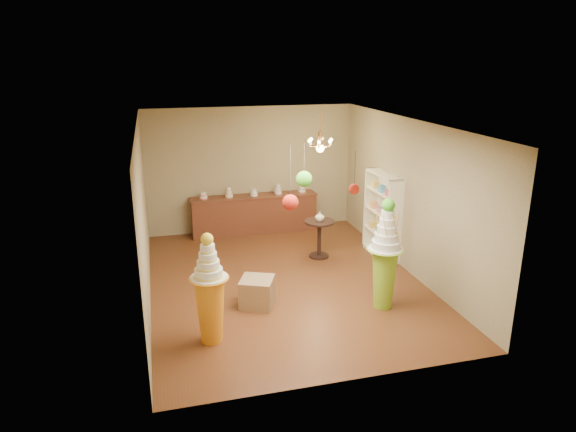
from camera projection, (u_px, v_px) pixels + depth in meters
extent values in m
plane|color=#532B16|center=(285.00, 281.00, 9.81)|extent=(6.50, 6.50, 0.00)
plane|color=white|center=(285.00, 123.00, 8.91)|extent=(6.50, 6.50, 0.00)
cube|color=gray|center=(251.00, 170.00, 12.36)|extent=(5.00, 0.04, 3.00)
cube|color=gray|center=(350.00, 277.00, 6.37)|extent=(5.00, 0.04, 3.00)
cube|color=gray|center=(143.00, 217.00, 8.75)|extent=(0.04, 6.50, 3.00)
cube|color=gray|center=(409.00, 197.00, 9.98)|extent=(0.04, 6.50, 3.00)
cone|color=#80B226|center=(384.00, 279.00, 8.67)|extent=(0.56, 0.56, 1.05)
cylinder|color=silver|center=(386.00, 249.00, 8.51)|extent=(0.76, 0.76, 0.03)
cylinder|color=silver|center=(386.00, 244.00, 8.48)|extent=(0.62, 0.62, 0.13)
cylinder|color=silver|center=(386.00, 237.00, 8.45)|extent=(0.50, 0.50, 0.13)
cylinder|color=silver|center=(387.00, 229.00, 8.41)|extent=(0.41, 0.41, 0.13)
cylinder|color=silver|center=(387.00, 222.00, 8.37)|extent=(0.34, 0.34, 0.13)
cylinder|color=silver|center=(388.00, 214.00, 8.33)|extent=(0.28, 0.28, 0.13)
sphere|color=green|center=(388.00, 205.00, 8.28)|extent=(0.22, 0.22, 0.22)
cone|color=orange|center=(211.00, 310.00, 7.63)|extent=(0.57, 0.57, 1.03)
cylinder|color=silver|center=(209.00, 277.00, 7.47)|extent=(0.69, 0.69, 0.03)
cylinder|color=silver|center=(209.00, 272.00, 7.45)|extent=(0.52, 0.52, 0.12)
cylinder|color=silver|center=(208.00, 264.00, 7.41)|extent=(0.41, 0.41, 0.12)
cylinder|color=silver|center=(208.00, 256.00, 7.37)|extent=(0.33, 0.33, 0.12)
cylinder|color=silver|center=(207.00, 248.00, 7.33)|extent=(0.26, 0.26, 0.12)
sphere|color=gold|center=(207.00, 239.00, 7.29)|extent=(0.18, 0.18, 0.18)
cube|color=#8A6A4B|center=(257.00, 292.00, 8.81)|extent=(0.71, 0.71, 0.49)
cube|color=#57291B|center=(254.00, 214.00, 12.42)|extent=(3.00, 0.50, 0.90)
cube|color=#57291B|center=(254.00, 196.00, 12.28)|extent=(3.04, 0.54, 0.03)
cylinder|color=silver|center=(203.00, 196.00, 11.96)|extent=(0.18, 0.18, 0.16)
cylinder|color=silver|center=(229.00, 192.00, 12.09)|extent=(0.18, 0.18, 0.24)
cylinder|color=silver|center=(254.00, 192.00, 12.25)|extent=(0.18, 0.18, 0.16)
cylinder|color=silver|center=(278.00, 189.00, 12.39)|extent=(0.18, 0.18, 0.24)
cylinder|color=silver|center=(302.00, 189.00, 12.55)|extent=(0.18, 0.18, 0.16)
cube|color=white|center=(388.00, 215.00, 10.89)|extent=(0.04, 1.20, 1.80)
cube|color=white|center=(380.00, 233.00, 10.97)|extent=(0.30, 1.14, 0.03)
cube|color=white|center=(382.00, 213.00, 10.83)|extent=(0.30, 1.14, 0.03)
cube|color=white|center=(383.00, 192.00, 10.70)|extent=(0.30, 1.14, 0.03)
cylinder|color=black|center=(319.00, 256.00, 11.01)|extent=(0.55, 0.55, 0.04)
cylinder|color=black|center=(319.00, 239.00, 10.90)|extent=(0.11, 0.11, 0.79)
cylinder|color=black|center=(320.00, 222.00, 10.78)|extent=(0.82, 0.82, 0.04)
imported|color=white|center=(320.00, 216.00, 10.74)|extent=(0.22, 0.22, 0.20)
cylinder|color=#40372E|center=(290.00, 172.00, 7.20)|extent=(0.01, 0.01, 0.88)
sphere|color=#AD2316|center=(290.00, 202.00, 7.33)|extent=(0.23, 0.23, 0.23)
cylinder|color=#40372E|center=(304.00, 159.00, 7.33)|extent=(0.01, 0.01, 0.58)
sphere|color=green|center=(304.00, 179.00, 7.42)|extent=(0.23, 0.23, 0.23)
cylinder|color=#40372E|center=(355.00, 170.00, 6.46)|extent=(0.01, 0.01, 0.50)
sphere|color=#AD2316|center=(354.00, 189.00, 6.53)|extent=(0.14, 0.14, 0.14)
cylinder|color=#C18144|center=(321.00, 125.00, 10.71)|extent=(0.02, 0.02, 0.50)
cylinder|color=#C18144|center=(320.00, 139.00, 10.80)|extent=(0.10, 0.10, 0.30)
sphere|color=#F7D688|center=(320.00, 148.00, 10.86)|extent=(0.18, 0.18, 0.18)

